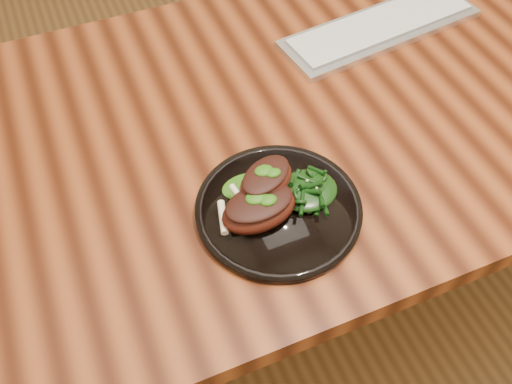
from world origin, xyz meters
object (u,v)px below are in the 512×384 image
(greens_heap, at_px, (308,188))
(keyboard, at_px, (381,27))
(desk, at_px, (355,122))
(plate, at_px, (279,209))
(lamb_chop_front, at_px, (259,208))

(greens_heap, bearing_deg, keyboard, 45.46)
(desk, distance_m, plate, 0.34)
(desk, relative_size, lamb_chop_front, 12.69)
(lamb_chop_front, distance_m, keyboard, 0.54)
(greens_heap, bearing_deg, plate, -174.81)
(keyboard, bearing_deg, plate, -138.21)
(desk, xyz_separation_m, greens_heap, (-0.21, -0.19, 0.11))
(lamb_chop_front, relative_size, greens_heap, 1.34)
(desk, xyz_separation_m, lamb_chop_front, (-0.29, -0.21, 0.12))
(plate, height_order, greens_heap, greens_heap)
(plate, xyz_separation_m, lamb_chop_front, (-0.04, -0.01, 0.03))
(plate, height_order, lamb_chop_front, lamb_chop_front)
(lamb_chop_front, height_order, keyboard, lamb_chop_front)
(greens_heap, bearing_deg, lamb_chop_front, -171.23)
(desk, xyz_separation_m, plate, (-0.26, -0.20, 0.09))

